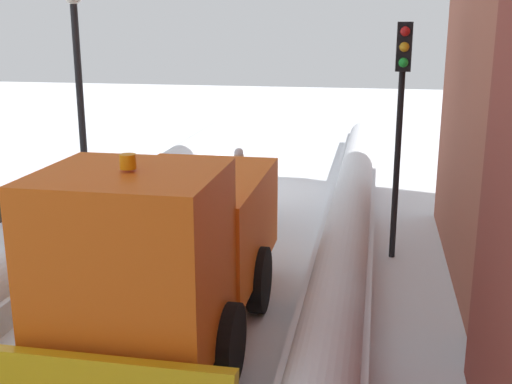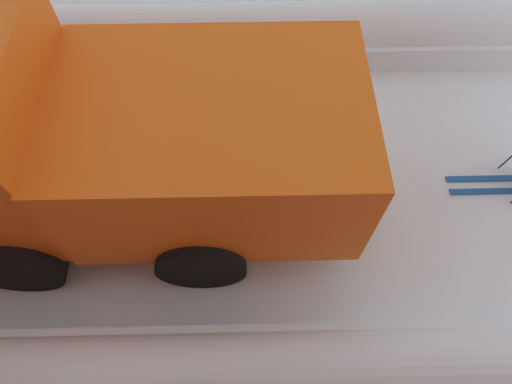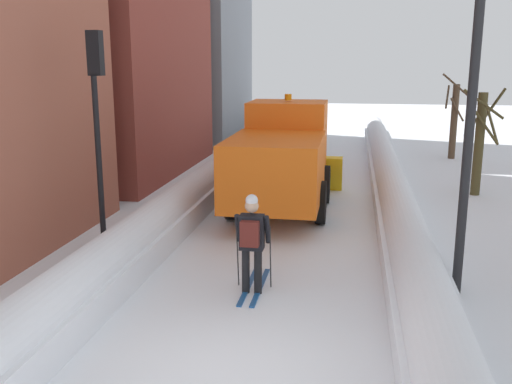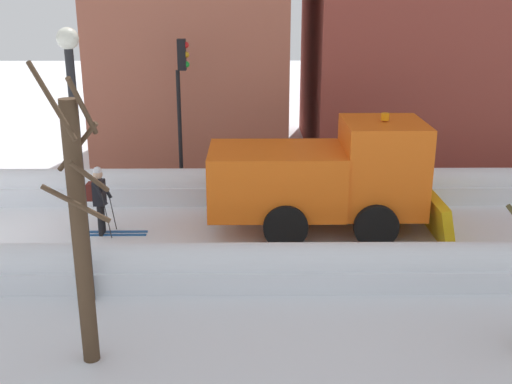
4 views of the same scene
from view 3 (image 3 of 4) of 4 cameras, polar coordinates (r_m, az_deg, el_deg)
ground_plane at (r=17.05m, az=4.18°, el=-0.78°), size 80.00×80.00×0.00m
snowbank_left at (r=17.43m, az=-4.85°, el=0.92°), size 1.10×36.00×0.99m
snowbank_right at (r=16.94m, az=13.51°, el=0.10°), size 1.10×36.00×0.92m
plow_truck at (r=15.52m, az=2.58°, el=3.44°), size 3.20×5.98×3.12m
skier at (r=10.00m, az=-0.43°, el=-4.74°), size 0.62×1.80×1.81m
traffic_light_pole at (r=12.37m, az=-15.57°, el=8.81°), size 0.28×0.42×4.65m
street_lamp at (r=10.17m, az=20.75°, el=8.56°), size 0.40×0.40×5.41m
bare_tree_mid at (r=18.62m, az=21.47°, el=4.84°), size 1.27×1.37×3.29m
bare_tree_far at (r=25.43m, az=19.16°, el=6.86°), size 1.12×1.13×3.56m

